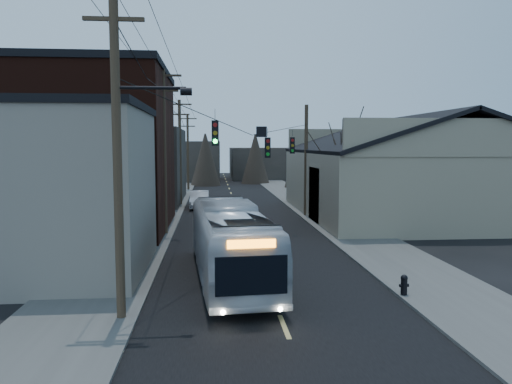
# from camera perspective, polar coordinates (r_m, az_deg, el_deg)

# --- Properties ---
(ground) EXTENTS (160.00, 160.00, 0.00)m
(ground) POSITION_cam_1_polar(r_m,az_deg,el_deg) (13.79, 4.50, -18.05)
(ground) COLOR black
(ground) RESTS_ON ground
(road_surface) EXTENTS (9.00, 110.00, 0.02)m
(road_surface) POSITION_cam_1_polar(r_m,az_deg,el_deg) (42.88, -2.16, -1.93)
(road_surface) COLOR black
(road_surface) RESTS_ON ground
(sidewalk_left) EXTENTS (4.00, 110.00, 0.12)m
(sidewalk_left) POSITION_cam_1_polar(r_m,az_deg,el_deg) (43.04, -10.84, -1.93)
(sidewalk_left) COLOR #474744
(sidewalk_left) RESTS_ON ground
(sidewalk_right) EXTENTS (4.00, 110.00, 0.12)m
(sidewalk_right) POSITION_cam_1_polar(r_m,az_deg,el_deg) (43.68, 6.39, -1.76)
(sidewalk_right) COLOR #474744
(sidewalk_right) RESTS_ON ground
(building_clapboard) EXTENTS (8.00, 8.00, 7.00)m
(building_clapboard) POSITION_cam_1_polar(r_m,az_deg,el_deg) (22.63, -22.69, -0.05)
(building_clapboard) COLOR gray
(building_clapboard) RESTS_ON ground
(building_brick) EXTENTS (10.00, 12.00, 10.00)m
(building_brick) POSITION_cam_1_polar(r_m,az_deg,el_deg) (33.41, -18.72, 4.29)
(building_brick) COLOR black
(building_brick) RESTS_ON ground
(building_left_far) EXTENTS (9.00, 14.00, 7.00)m
(building_left_far) POSITION_cam_1_polar(r_m,az_deg,el_deg) (49.07, -13.70, 2.94)
(building_left_far) COLOR #34302A
(building_left_far) RESTS_ON ground
(warehouse) EXTENTS (16.16, 20.60, 7.73)m
(warehouse) POSITION_cam_1_polar(r_m,az_deg,el_deg) (40.51, 16.90, 1.23)
(warehouse) COLOR gray
(warehouse) RESTS_ON ground
(building_far_left) EXTENTS (10.00, 12.00, 6.00)m
(building_far_left) POSITION_cam_1_polar(r_m,az_deg,el_deg) (77.61, -7.92, 3.53)
(building_far_left) COLOR #34302A
(building_far_left) RESTS_ON ground
(building_far_right) EXTENTS (12.00, 14.00, 5.00)m
(building_far_right) POSITION_cam_1_polar(r_m,az_deg,el_deg) (83.03, 1.27, 3.35)
(building_far_right) COLOR #34302A
(building_far_right) RESTS_ON ground
(bare_tree) EXTENTS (0.40, 0.40, 7.20)m
(bare_tree) POSITION_cam_1_polar(r_m,az_deg,el_deg) (33.65, 9.83, 2.12)
(bare_tree) COLOR black
(bare_tree) RESTS_ON ground
(utility_lines) EXTENTS (11.24, 45.28, 10.50)m
(utility_lines) POSITION_cam_1_polar(r_m,az_deg,el_deg) (36.63, -6.60, 4.54)
(utility_lines) COLOR #382B1E
(utility_lines) RESTS_ON ground
(bus) EXTENTS (3.42, 11.09, 3.04)m
(bus) POSITION_cam_1_polar(r_m,az_deg,el_deg) (20.42, -2.92, -5.80)
(bus) COLOR silver
(bus) RESTS_ON ground
(parked_car) EXTENTS (1.66, 4.60, 1.51)m
(parked_car) POSITION_cam_1_polar(r_m,az_deg,el_deg) (43.46, -6.48, -0.87)
(parked_car) COLOR #B5B6BD
(parked_car) RESTS_ON ground
(fire_hydrant) EXTENTS (0.35, 0.25, 0.74)m
(fire_hydrant) POSITION_cam_1_polar(r_m,az_deg,el_deg) (18.94, 16.56, -10.04)
(fire_hydrant) COLOR black
(fire_hydrant) RESTS_ON sidewalk_right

